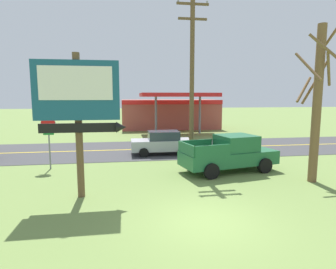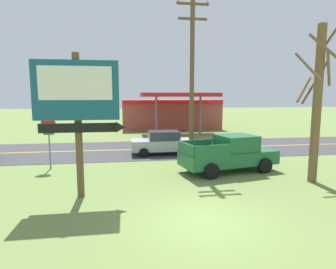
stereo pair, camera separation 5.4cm
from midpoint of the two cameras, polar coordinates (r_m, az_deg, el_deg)
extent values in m
plane|color=olive|center=(9.78, 7.54, -16.87)|extent=(180.00, 180.00, 0.00)
cube|color=#3D3D3F|center=(22.05, -1.88, -2.90)|extent=(140.00, 8.00, 0.02)
cube|color=gold|center=(22.05, -1.88, -2.87)|extent=(126.00, 0.20, 0.01)
cylinder|color=brown|center=(11.79, -17.34, 1.49)|extent=(0.28, 0.28, 5.70)
cube|color=#19516B|center=(11.55, -17.75, 8.38)|extent=(3.23, 0.16, 2.28)
cube|color=white|center=(11.47, -17.88, 9.75)|extent=(2.72, 0.03, 1.27)
cube|color=black|center=(11.61, -17.47, 1.28)|extent=(2.91, 0.12, 0.36)
cone|color=black|center=(11.47, -9.27, 1.46)|extent=(0.40, 0.44, 0.44)
cylinder|color=slate|center=(17.21, -22.46, -2.79)|extent=(0.08, 0.08, 2.20)
cylinder|color=red|center=(16.99, -22.73, 2.00)|extent=(0.76, 0.03, 0.76)
cylinder|color=white|center=(17.01, -22.72, 2.01)|extent=(0.80, 0.01, 0.80)
cube|color=#19722D|center=(17.05, -22.64, 0.17)|extent=(0.56, 0.03, 0.14)
cylinder|color=brown|center=(16.74, 4.89, 10.27)|extent=(0.26, 0.26, 9.64)
cube|color=brown|center=(17.48, 5.06, 24.56)|extent=(1.83, 0.12, 0.12)
cube|color=brown|center=(17.27, 5.03, 22.02)|extent=(1.65, 0.12, 0.12)
cylinder|color=gray|center=(17.35, 2.15, 25.13)|extent=(0.10, 0.10, 0.14)
cylinder|color=gray|center=(17.72, 7.92, 24.70)|extent=(0.10, 0.10, 0.14)
cylinder|color=brown|center=(14.92, 27.70, 5.18)|extent=(0.40, 0.40, 7.26)
cylinder|color=brown|center=(15.55, 29.72, 16.34)|extent=(0.42, 1.16, 1.40)
cylinder|color=brown|center=(15.43, 27.39, 9.28)|extent=(1.13, 0.50, 2.12)
cylinder|color=brown|center=(15.15, 25.58, 8.12)|extent=(1.20, 0.85, 1.24)
cylinder|color=brown|center=(14.43, 26.24, 12.13)|extent=(0.47, 1.50, 1.37)
cylinder|color=brown|center=(14.48, 28.73, 15.20)|extent=(1.18, 0.68, 1.17)
cylinder|color=brown|center=(14.88, 29.51, 11.33)|extent=(0.72, 0.64, 1.48)
cube|color=#A84C42|center=(36.70, 0.41, 4.14)|extent=(12.00, 6.00, 3.60)
cube|color=red|center=(33.63, 1.23, 6.46)|extent=(12.00, 0.12, 0.50)
cube|color=red|center=(30.72, 2.19, 7.93)|extent=(8.00, 5.00, 0.40)
cylinder|color=slate|center=(30.42, -2.29, 3.97)|extent=(0.24, 0.24, 4.20)
cylinder|color=slate|center=(31.32, 6.50, 4.04)|extent=(0.24, 0.24, 4.20)
cube|color=#1E6038|center=(15.82, 12.09, -4.51)|extent=(5.49, 3.00, 0.72)
cube|color=#1E6038|center=(15.92, 13.53, -1.62)|extent=(2.23, 2.16, 0.84)
cube|color=#28333D|center=(16.43, 16.10, -1.43)|extent=(0.44, 1.64, 0.71)
cube|color=#1E6038|center=(15.74, 5.65, -2.07)|extent=(1.93, 0.52, 0.56)
cube|color=#1E6038|center=(14.14, 8.96, -3.23)|extent=(1.93, 0.52, 0.56)
cube|color=#1E6038|center=(14.51, 3.81, -2.88)|extent=(0.51, 1.86, 0.56)
cylinder|color=black|center=(17.57, 14.76, -4.58)|extent=(0.84, 0.44, 0.80)
cylinder|color=black|center=(16.06, 18.83, -5.89)|extent=(0.84, 0.44, 0.80)
cylinder|color=black|center=(15.95, 5.23, -5.60)|extent=(0.84, 0.44, 0.80)
cylinder|color=black|center=(14.27, 8.69, -7.25)|extent=(0.84, 0.44, 0.80)
cube|color=#A8AAAF|center=(19.98, -1.21, -2.05)|extent=(4.20, 1.76, 0.72)
cube|color=#2D3842|center=(19.90, -0.79, -0.17)|extent=(2.10, 1.56, 0.60)
cylinder|color=black|center=(19.06, -4.76, -3.65)|extent=(0.64, 0.24, 0.64)
cylinder|color=black|center=(20.78, -5.09, -2.71)|extent=(0.64, 0.24, 0.64)
cylinder|color=black|center=(19.40, 2.95, -3.43)|extent=(0.64, 0.24, 0.64)
cylinder|color=black|center=(21.10, 1.99, -2.53)|extent=(0.64, 0.24, 0.64)
camera|label=1|loc=(0.03, -89.91, 0.01)|focal=30.53mm
camera|label=2|loc=(0.03, 90.09, -0.01)|focal=30.53mm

